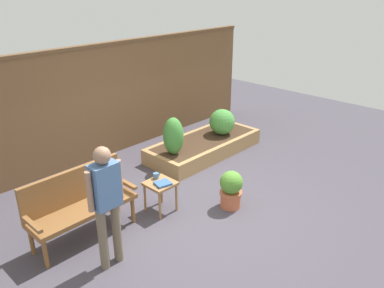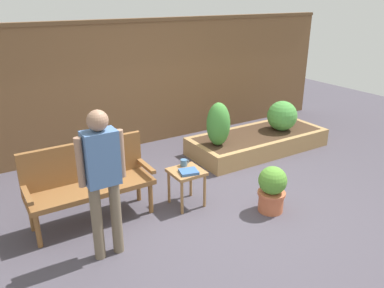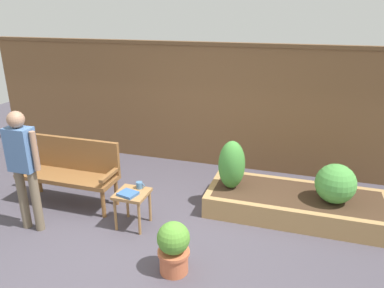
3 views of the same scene
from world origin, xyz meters
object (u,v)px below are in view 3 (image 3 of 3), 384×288
object	(u,v)px
cup_on_table	(140,185)
book_on_table	(128,194)
side_table	(132,198)
shrub_far_corner	(336,184)
garden_bench	(70,167)
shrub_near_bench	(232,165)
potted_boxwood	(174,247)
person_by_bench	(23,161)

from	to	relation	value
cup_on_table	book_on_table	xyz separation A→B (m)	(-0.06, -0.21, -0.03)
side_table	book_on_table	xyz separation A→B (m)	(-0.02, -0.08, 0.10)
side_table	shrub_far_corner	distance (m)	2.61
garden_bench	shrub_near_bench	bearing A→B (deg)	13.20
side_table	cup_on_table	xyz separation A→B (m)	(0.04, 0.14, 0.13)
garden_bench	cup_on_table	xyz separation A→B (m)	(1.18, -0.21, -0.02)
shrub_near_bench	cup_on_table	bearing A→B (deg)	-145.37
cup_on_table	potted_boxwood	xyz separation A→B (m)	(0.76, -0.82, -0.21)
cup_on_table	shrub_near_bench	size ratio (longest dim) A/B	0.17
side_table	person_by_bench	world-z (taller)	person_by_bench
shrub_far_corner	person_by_bench	distance (m)	3.91
cup_on_table	person_by_bench	xyz separation A→B (m)	(-1.25, -0.58, 0.41)
garden_bench	cup_on_table	world-z (taller)	garden_bench
shrub_near_bench	shrub_far_corner	bearing A→B (deg)	0.00
cup_on_table	book_on_table	size ratio (longest dim) A/B	0.54
cup_on_table	side_table	bearing A→B (deg)	-108.05
shrub_near_bench	person_by_bench	distance (m)	2.67
cup_on_table	person_by_bench	size ratio (longest dim) A/B	0.08
book_on_table	shrub_near_bench	world-z (taller)	shrub_near_bench
book_on_table	shrub_far_corner	bearing A→B (deg)	34.81
person_by_bench	book_on_table	bearing A→B (deg)	17.12
cup_on_table	shrub_far_corner	bearing A→B (deg)	16.82
shrub_far_corner	shrub_near_bench	bearing A→B (deg)	180.00
book_on_table	shrub_near_bench	distance (m)	1.47
cup_on_table	book_on_table	world-z (taller)	cup_on_table
garden_bench	side_table	world-z (taller)	garden_bench
side_table	potted_boxwood	bearing A→B (deg)	-40.24
shrub_near_bench	potted_boxwood	bearing A→B (deg)	-100.66
garden_bench	shrub_near_bench	xyz separation A→B (m)	(2.24, 0.52, 0.10)
garden_bench	side_table	xyz separation A→B (m)	(1.13, -0.34, -0.15)
side_table	shrub_near_bench	xyz separation A→B (m)	(1.10, 0.87, 0.25)
garden_bench	potted_boxwood	world-z (taller)	garden_bench
garden_bench	potted_boxwood	xyz separation A→B (m)	(1.94, -1.03, -0.23)
garden_bench	shrub_far_corner	distance (m)	3.63
shrub_near_bench	person_by_bench	world-z (taller)	person_by_bench
garden_bench	shrub_near_bench	distance (m)	2.30
shrub_far_corner	cup_on_table	bearing A→B (deg)	-163.18
garden_bench	shrub_near_bench	size ratio (longest dim) A/B	2.09
cup_on_table	shrub_far_corner	world-z (taller)	shrub_far_corner
cup_on_table	shrub_far_corner	size ratio (longest dim) A/B	0.23
side_table	shrub_near_bench	size ratio (longest dim) A/B	0.70
side_table	shrub_far_corner	size ratio (longest dim) A/B	0.93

